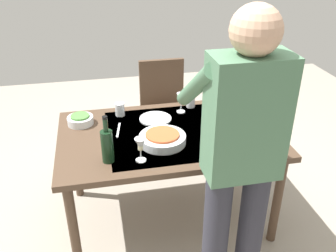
{
  "coord_description": "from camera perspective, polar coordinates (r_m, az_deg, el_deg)",
  "views": [
    {
      "loc": [
        0.44,
        2.13,
        1.95
      ],
      "look_at": [
        0.0,
        0.0,
        0.77
      ],
      "focal_mm": 39.61,
      "sensor_mm": 36.0,
      "label": 1
    }
  ],
  "objects": [
    {
      "name": "ground_plane",
      "position": [
        2.92,
        0.0,
        -13.46
      ],
      "size": [
        6.0,
        6.0,
        0.0
      ],
      "primitive_type": "plane",
      "color": "#9E9384"
    },
    {
      "name": "dining_table",
      "position": [
        2.53,
        0.0,
        -2.45
      ],
      "size": [
        1.46,
        0.92,
        0.72
      ],
      "color": "#4C3828",
      "rests_on": "ground_plane"
    },
    {
      "name": "chair_near",
      "position": [
        3.34,
        -0.66,
        3.28
      ],
      "size": [
        0.4,
        0.4,
        0.91
      ],
      "color": "#352114",
      "rests_on": "ground_plane"
    },
    {
      "name": "person_server",
      "position": [
        1.84,
        11.03,
        -4.61
      ],
      "size": [
        0.42,
        0.61,
        1.69
      ],
      "color": "#2D2D38",
      "rests_on": "ground_plane"
    },
    {
      "name": "wine_bottle",
      "position": [
        2.17,
        -9.34,
        -2.91
      ],
      "size": [
        0.07,
        0.07,
        0.3
      ],
      "color": "black",
      "rests_on": "dining_table"
    },
    {
      "name": "wine_glass_left",
      "position": [
        2.73,
        2.03,
        4.14
      ],
      "size": [
        0.07,
        0.07,
        0.15
      ],
      "color": "white",
      "rests_on": "dining_table"
    },
    {
      "name": "wine_glass_right",
      "position": [
        2.16,
        -4.27,
        -3.02
      ],
      "size": [
        0.07,
        0.07,
        0.15
      ],
      "color": "white",
      "rests_on": "dining_table"
    },
    {
      "name": "water_cup_near_left",
      "position": [
        2.73,
        -7.42,
        2.55
      ],
      "size": [
        0.07,
        0.07,
        0.1
      ],
      "primitive_type": "cylinder",
      "color": "silver",
      "rests_on": "dining_table"
    },
    {
      "name": "water_cup_near_right",
      "position": [
        2.84,
        3.5,
        3.76
      ],
      "size": [
        0.07,
        0.07,
        0.09
      ],
      "primitive_type": "cylinder",
      "color": "silver",
      "rests_on": "dining_table"
    },
    {
      "name": "water_cup_far_left",
      "position": [
        2.43,
        13.24,
        -1.51
      ],
      "size": [
        0.07,
        0.07,
        0.09
      ],
      "primitive_type": "cylinder",
      "color": "silver",
      "rests_on": "dining_table"
    },
    {
      "name": "serving_bowl_pasta",
      "position": [
        2.36,
        -0.86,
        -1.92
      ],
      "size": [
        0.3,
        0.3,
        0.07
      ],
      "color": "silver",
      "rests_on": "dining_table"
    },
    {
      "name": "side_bowl_salad",
      "position": [
        2.66,
        -13.34,
        0.96
      ],
      "size": [
        0.18,
        0.18,
        0.07
      ],
      "color": "silver",
      "rests_on": "dining_table"
    },
    {
      "name": "dinner_plate_near",
      "position": [
        2.31,
        8.59,
        -3.77
      ],
      "size": [
        0.23,
        0.23,
        0.01
      ],
      "primitive_type": "cylinder",
      "color": "silver",
      "rests_on": "dining_table"
    },
    {
      "name": "dinner_plate_far",
      "position": [
        2.66,
        -1.95,
        1.13
      ],
      "size": [
        0.23,
        0.23,
        0.01
      ],
      "primitive_type": "cylinder",
      "color": "silver",
      "rests_on": "dining_table"
    },
    {
      "name": "table_knife",
      "position": [
        2.54,
        -7.64,
        -0.63
      ],
      "size": [
        0.05,
        0.2,
        0.0
      ],
      "primitive_type": "cube",
      "rotation": [
        0.0,
        0.0,
        -0.18
      ],
      "color": "silver",
      "rests_on": "dining_table"
    },
    {
      "name": "table_fork",
      "position": [
        2.53,
        5.76,
        -0.66
      ],
      "size": [
        0.04,
        0.18,
        0.0
      ],
      "primitive_type": "cube",
      "rotation": [
        0.0,
        0.0,
        -0.15
      ],
      "color": "silver",
      "rests_on": "dining_table"
    }
  ]
}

